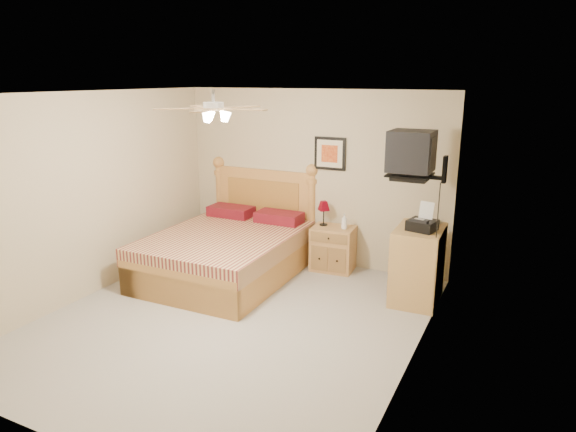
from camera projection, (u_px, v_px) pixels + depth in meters
name	position (u px, v px, depth m)	size (l,w,h in m)	color
floor	(232.00, 321.00, 5.77)	(4.50, 4.50, 0.00)	#9D978D
ceiling	(224.00, 93.00, 5.12)	(4.00, 4.50, 0.04)	white
wall_back	(312.00, 178.00, 7.39)	(4.00, 0.04, 2.50)	#BFAF8D
wall_front	(50.00, 290.00, 3.50)	(4.00, 0.04, 2.50)	#BFAF8D
wall_left	(90.00, 195.00, 6.29)	(0.04, 4.50, 2.50)	#BFAF8D
wall_right	(417.00, 239.00, 4.60)	(0.04, 4.50, 2.50)	#BFAF8D
bed	(225.00, 225.00, 6.89)	(1.71, 2.25, 1.46)	#C58D42
nightstand	(333.00, 248.00, 7.24)	(0.58, 0.43, 0.63)	#C08648
table_lamp	(324.00, 213.00, 7.21)	(0.19, 0.19, 0.35)	#5D010F
lotion_bottle	(344.00, 221.00, 7.05)	(0.08, 0.08, 0.22)	white
framed_picture	(330.00, 154.00, 7.17)	(0.46, 0.04, 0.46)	black
dresser	(418.00, 265.00, 6.21)	(0.54, 0.78, 0.92)	tan
fax_machine	(423.00, 217.00, 5.96)	(0.30, 0.32, 0.32)	black
magazine_lower	(426.00, 222.00, 6.29)	(0.18, 0.24, 0.02)	#C3B59A
magazine_upper	(425.00, 220.00, 6.30)	(0.17, 0.24, 0.02)	tan
wall_tv	(425.00, 155.00, 5.72)	(0.56, 0.46, 0.58)	black
ceiling_fan	(214.00, 108.00, 4.98)	(1.14, 1.14, 0.28)	white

